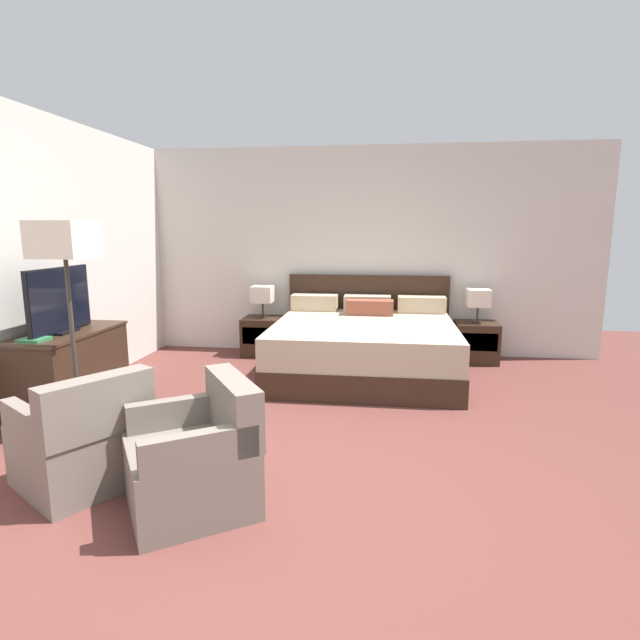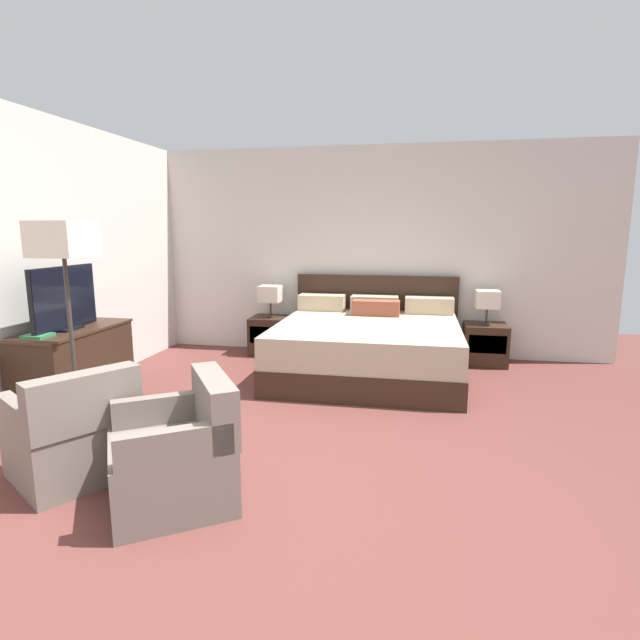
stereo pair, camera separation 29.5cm
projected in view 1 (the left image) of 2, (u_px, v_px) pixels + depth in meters
The scene contains 14 objects.
ground_plane at pixel (296, 513), 2.90m from camera, with size 11.82×11.82×0.00m, color brown.
wall_back at pixel (349, 252), 6.53m from camera, with size 6.40×0.06×2.67m, color beige.
wall_left at pixel (48, 261), 4.63m from camera, with size 0.06×5.74×2.67m, color beige.
bed at pixel (364, 345), 5.67m from camera, with size 2.07×2.04×1.04m.
nightstand_left at pixel (263, 336), 6.55m from camera, with size 0.51×0.47×0.50m.
nightstand_right at pixel (476, 342), 6.20m from camera, with size 0.51×0.47×0.50m.
table_lamp_left at pixel (262, 295), 6.45m from camera, with size 0.27×0.27×0.41m.
table_lamp_right at pixel (478, 298), 6.10m from camera, with size 0.27×0.27×0.41m.
dresser at pixel (70, 370), 4.49m from camera, with size 0.52×1.16×0.73m.
tv at pixel (60, 302), 4.31m from camera, with size 0.18×0.81×0.57m.
book_red_cover at pixel (34, 340), 4.04m from camera, with size 0.20×0.19×0.03m, color #2D7042.
armchair_by_window at pixel (84, 442), 3.19m from camera, with size 0.95×0.94×0.76m.
armchair_companion at pixel (197, 460), 2.94m from camera, with size 0.95×0.95×0.76m.
floor_lamp at pixel (65, 253), 3.62m from camera, with size 0.38×0.38×1.69m.
Camera 1 is at (0.49, -2.61, 1.62)m, focal length 28.00 mm.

